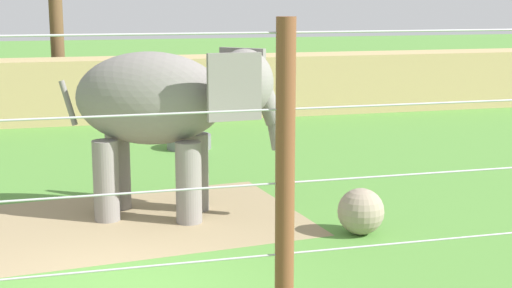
% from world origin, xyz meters
% --- Properties ---
extents(dirt_patch, '(5.70, 4.37, 0.01)m').
position_xyz_m(dirt_patch, '(0.76, 2.94, 0.00)').
color(dirt_patch, '#937F5B').
rests_on(dirt_patch, ground).
extents(embankment_wall, '(36.00, 1.80, 1.89)m').
position_xyz_m(embankment_wall, '(0.00, 13.92, 0.95)').
color(embankment_wall, tan).
rests_on(embankment_wall, ground).
extents(elephant, '(3.70, 2.31, 2.88)m').
position_xyz_m(elephant, '(1.27, 3.14, 1.91)').
color(elephant, gray).
rests_on(elephant, ground).
extents(enrichment_ball, '(0.74, 0.74, 0.74)m').
position_xyz_m(enrichment_ball, '(4.03, 1.31, 0.37)').
color(enrichment_ball, gray).
rests_on(enrichment_ball, ground).
extents(cable_fence, '(10.04, 0.18, 3.53)m').
position_xyz_m(cable_fence, '(-0.05, -2.88, 1.78)').
color(cable_fence, brown).
rests_on(cable_fence, ground).
extents(water_tub, '(1.10, 1.10, 0.35)m').
position_xyz_m(water_tub, '(2.62, 8.85, 0.18)').
color(water_tub, slate).
rests_on(water_tub, ground).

